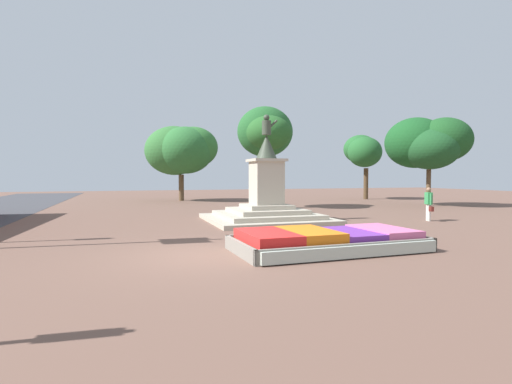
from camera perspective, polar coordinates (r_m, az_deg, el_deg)
The scene contains 8 objects.
ground_plane at distance 10.65m, azimuth -7.43°, elevation -8.92°, with size 95.56×95.56×0.00m, color brown.
flower_planter at distance 11.33m, azimuth 10.20°, elevation -6.91°, with size 5.36×2.78×0.60m.
statue_monument at distance 18.24m, azimuth 1.50°, elevation -1.55°, with size 5.28×5.28×4.85m.
pedestrian_with_handbag at distance 19.91m, azimuth 23.44°, elevation -1.36°, with size 0.35×0.71×1.54m.
park_tree_far_left at distance 36.67m, azimuth 14.99°, elevation 5.70°, with size 3.31×4.12×5.74m.
park_tree_behind_statue at distance 29.74m, azimuth 23.29°, elevation 6.35°, with size 5.12×5.13×6.10m.
park_tree_far_right at distance 33.42m, azimuth -10.40°, elevation 5.95°, with size 5.87×5.61×6.16m.
park_tree_street_side at distance 25.92m, azimuth 1.46°, elevation 8.48°, with size 3.65×4.18×6.57m.
Camera 1 is at (-1.93, -10.27, 2.08)m, focal length 28.00 mm.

